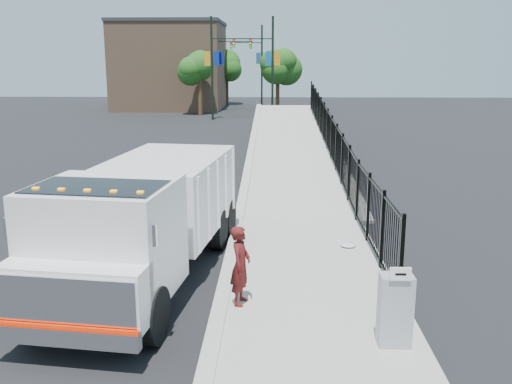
{
  "coord_description": "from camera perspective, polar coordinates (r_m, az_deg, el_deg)",
  "views": [
    {
      "loc": [
        1.02,
        -12.63,
        4.9
      ],
      "look_at": [
        0.58,
        2.0,
        1.43
      ],
      "focal_mm": 40.0,
      "sensor_mm": 36.0,
      "label": 1
    }
  ],
  "objects": [
    {
      "name": "light_pole_0",
      "position": [
        46.03,
        -4.05,
        12.63
      ],
      "size": [
        3.77,
        0.22,
        8.0
      ],
      "color": "black",
      "rests_on": "ground"
    },
    {
      "name": "tree_2",
      "position": [
        61.39,
        -2.96,
        12.44
      ],
      "size": [
        2.95,
        2.95,
        5.48
      ],
      "color": "#382314",
      "rests_on": "ground"
    },
    {
      "name": "arrow_sign",
      "position": [
        9.6,
        14.25,
        -7.95
      ],
      "size": [
        0.35,
        0.04,
        0.22
      ],
      "primitive_type": "cube",
      "color": "white",
      "rests_on": "utility_cabinet"
    },
    {
      "name": "ramp",
      "position": [
        29.07,
        3.9,
        3.6
      ],
      "size": [
        3.95,
        24.06,
        3.19
      ],
      "primitive_type": "cube",
      "rotation": [
        0.06,
        0.0,
        0.0
      ],
      "color": "#9E998E",
      "rests_on": "ground"
    },
    {
      "name": "utility_cabinet",
      "position": [
        10.08,
        13.74,
        -11.4
      ],
      "size": [
        0.55,
        0.4,
        1.25
      ],
      "primitive_type": "cube",
      "color": "gray",
      "rests_on": "sidewalk"
    },
    {
      "name": "light_pole_1",
      "position": [
        45.87,
        1.28,
        12.66
      ],
      "size": [
        3.78,
        0.22,
        8.0
      ],
      "color": "black",
      "rests_on": "ground"
    },
    {
      "name": "building",
      "position": [
        57.52,
        -8.49,
        12.29
      ],
      "size": [
        10.0,
        10.0,
        8.0
      ],
      "primitive_type": "cube",
      "color": "#8C664C",
      "rests_on": "ground"
    },
    {
      "name": "debris",
      "position": [
        14.98,
        9.19,
        -5.24
      ],
      "size": [
        0.4,
        0.4,
        0.1
      ],
      "primitive_type": "ellipsoid",
      "color": "silver",
      "rests_on": "sidewalk"
    },
    {
      "name": "tree_1",
      "position": [
        51.53,
        2.2,
        12.26
      ],
      "size": [
        2.58,
        2.58,
        5.29
      ],
      "color": "#382314",
      "rests_on": "ground"
    },
    {
      "name": "iron_fence",
      "position": [
        25.08,
        7.52,
        4.05
      ],
      "size": [
        0.1,
        28.0,
        1.8
      ],
      "primitive_type": "cube",
      "color": "black",
      "rests_on": "ground"
    },
    {
      "name": "truck",
      "position": [
        12.71,
        -11.15,
        -2.3
      ],
      "size": [
        3.5,
        8.19,
        2.72
      ],
      "rotation": [
        0.0,
        0.0,
        -0.13
      ],
      "color": "black",
      "rests_on": "ground"
    },
    {
      "name": "light_pole_3",
      "position": [
        58.17,
        0.28,
        12.8
      ],
      "size": [
        3.77,
        0.22,
        8.0
      ],
      "color": "black",
      "rests_on": "ground"
    },
    {
      "name": "light_pole_2",
      "position": [
        53.69,
        -3.51,
        12.74
      ],
      "size": [
        3.77,
        0.22,
        8.0
      ],
      "color": "black",
      "rests_on": "ground"
    },
    {
      "name": "worker",
      "position": [
        11.27,
        -1.56,
        -7.35
      ],
      "size": [
        0.5,
        0.65,
        1.59
      ],
      "primitive_type": "imported",
      "rotation": [
        0.0,
        0.0,
        1.35
      ],
      "color": "#4D1211",
      "rests_on": "sidewalk"
    },
    {
      "name": "sidewalk",
      "position": [
        11.71,
        6.11,
        -11.13
      ],
      "size": [
        3.55,
        12.0,
        0.12
      ],
      "primitive_type": "cube",
      "color": "#9E998E",
      "rests_on": "ground"
    },
    {
      "name": "ground",
      "position": [
        13.59,
        -2.72,
        -7.81
      ],
      "size": [
        120.0,
        120.0,
        0.0
      ],
      "primitive_type": "plane",
      "color": "black",
      "rests_on": "ground"
    },
    {
      "name": "tree_0",
      "position": [
        49.76,
        -5.68,
        12.17
      ],
      "size": [
        2.59,
        2.59,
        5.29
      ],
      "color": "#382314",
      "rests_on": "ground"
    },
    {
      "name": "curb",
      "position": [
        11.72,
        -3.49,
        -10.97
      ],
      "size": [
        0.3,
        12.0,
        0.16
      ],
      "primitive_type": "cube",
      "color": "#ADAAA3",
      "rests_on": "ground"
    }
  ]
}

